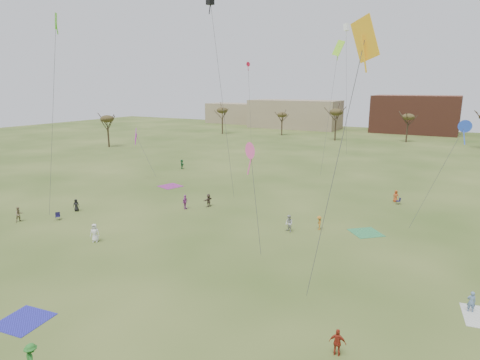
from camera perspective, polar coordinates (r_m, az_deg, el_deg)
The scene contains 23 objects.
ground at distance 33.58m, azimuth -10.36°, elevation -13.34°, with size 260.00×260.00×0.00m, color #2E4B17.
flyer_near_left at distance 41.92m, azimuth -20.00°, elevation -7.09°, with size 0.90×0.58×1.83m, color white.
flyer_near_center at distance 25.49m, azimuth -27.55°, elevation -21.74°, with size 1.17×0.67×1.81m, color #277627.
spectator_fore_a at distance 24.94m, azimuth 13.74°, elevation -21.58°, with size 0.95×0.40×1.63m, color #A52F1C.
spectator_fore_b at distance 51.55m, azimuth -28.99°, elevation -4.30°, with size 0.82×0.64×1.69m, color #8C7C59.
spectator_fore_c at distance 50.78m, azimuth -4.51°, elevation -2.90°, with size 1.53×0.49×1.66m, color brown.
flyer_mid_a at distance 52.77m, azimuth -22.32°, elevation -3.34°, with size 0.74×0.48×1.51m, color black.
flyer_mid_b at distance 43.53m, azimuth 11.21°, elevation -6.00°, with size 0.97×0.56×1.50m, color #BC7723.
flyer_mid_c at distance 32.16m, azimuth 30.10°, elevation -14.78°, with size 0.55×0.36×1.51m, color #6480A7.
spectator_mid_d at distance 50.14m, azimuth -7.84°, elevation -3.12°, with size 1.05×0.44×1.79m, color #AB47A7.
spectator_mid_e at distance 42.34m, azimuth 7.01°, elevation -6.18°, with size 0.87×0.68×1.80m, color #BABABA.
flyer_far_a at distance 74.60m, azimuth -8.28°, elevation 2.25°, with size 1.62×0.51×1.74m, color #216333.
flyer_far_b at distance 56.53m, azimuth 21.32°, elevation -2.16°, with size 0.77×0.50×1.57m, color #C14E21.
blanket_blue at distance 31.00m, azimuth -28.45°, elevation -17.23°, with size 2.89×2.89×0.03m, color #2828B0.
blanket_plum at distance 61.97m, azimuth -9.90°, elevation -0.88°, with size 3.00×3.00×0.03m, color #962E85.
blanket_olive at distance 44.02m, azimuth 17.51°, elevation -7.19°, with size 2.88×2.88×0.03m, color #349153.
camp_chair_left at distance 50.32m, azimuth -24.54°, elevation -4.92°, with size 0.74×0.73×0.87m.
camp_chair_right at distance 55.67m, azimuth 21.60°, elevation -2.97°, with size 0.71×0.69×0.87m.
kites_aloft at distance 56.54m, azimuth 8.02°, elevation 18.09°, with size 65.03×76.94×26.00m.
tree_line at distance 104.71m, azimuth 17.05°, elevation 8.38°, with size 117.44×49.32×8.91m.
building_tan at distance 148.60m, azimuth 7.79°, elevation 9.29°, with size 32.00×14.00×10.00m, color #937F60.
building_brick at distance 143.88m, azimuth 23.71°, elevation 8.58°, with size 26.00×16.00×12.00m, color brown.
building_tan_west at distance 168.09m, azimuth -0.98°, elevation 9.51°, with size 20.00×12.00×8.00m, color #937F60.
Camera 1 is at (19.57, -22.86, 14.90)m, focal length 29.93 mm.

